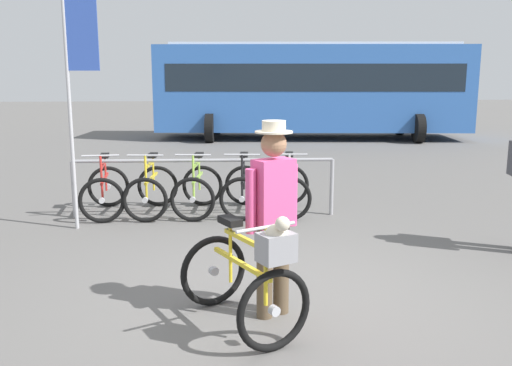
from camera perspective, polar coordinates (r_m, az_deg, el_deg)
name	(u,v)px	position (r m, az deg, el deg)	size (l,w,h in m)	color
ground_plane	(287,298)	(5.42, 3.15, -11.74)	(80.00, 80.00, 0.00)	#605E5B
bike_rack_rail	(204,171)	(8.28, -5.39, 1.20)	(3.91, 0.22, 0.88)	#99999E
racked_bike_red	(105,191)	(8.72, -15.23, -0.77)	(0.74, 1.14, 0.97)	black
racked_bike_yellow	(152,190)	(8.59, -10.67, -0.74)	(0.76, 1.14, 0.97)	black
racked_bike_lime	(198,190)	(8.52, -6.00, -0.70)	(0.80, 1.16, 0.97)	black
racked_bike_black	(243,189)	(8.51, -1.29, -0.66)	(0.79, 1.19, 0.98)	black
racked_bike_white	(289,189)	(8.56, 3.40, -0.61)	(0.81, 1.19, 0.98)	black
featured_bicycle	(249,276)	(4.59, -0.77, -9.52)	(1.07, 1.26, 1.09)	black
person_with_featured_bike	(273,211)	(4.77, 1.77, -2.91)	(0.47, 0.34, 1.72)	brown
bus_distant	(311,85)	(18.60, 5.71, 9.94)	(10.21, 4.12, 3.08)	#3366B7
banner_flag	(77,64)	(7.82, -17.89, 11.51)	(0.45, 0.05, 3.20)	#B2B2B7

